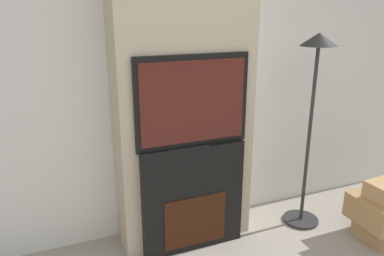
{
  "coord_description": "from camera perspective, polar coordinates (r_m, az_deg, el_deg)",
  "views": [
    {
      "loc": [
        -0.95,
        -0.74,
        1.82
      ],
      "look_at": [
        0.0,
        1.64,
        0.98
      ],
      "focal_mm": 35.0,
      "sensor_mm": 36.0,
      "label": 1
    }
  ],
  "objects": [
    {
      "name": "floor_lamp",
      "position": [
        3.13,
        18.08,
        5.51
      ],
      "size": [
        0.3,
        0.3,
        1.63
      ],
      "color": "#262628",
      "rests_on": "ground_plane"
    },
    {
      "name": "chimney_breast",
      "position": [
        2.77,
        -1.38,
        8.29
      ],
      "size": [
        1.03,
        0.36,
        2.7
      ],
      "color": "tan",
      "rests_on": "ground_plane"
    },
    {
      "name": "wall_back",
      "position": [
        2.96,
        -2.81,
        8.91
      ],
      "size": [
        6.0,
        0.06,
        2.7
      ],
      "color": "silver",
      "rests_on": "ground_plane"
    },
    {
      "name": "television",
      "position": [
        2.64,
        0.03,
        4.09
      ],
      "size": [
        0.84,
        0.07,
        0.66
      ],
      "color": "black",
      "rests_on": "fireplace"
    },
    {
      "name": "fireplace",
      "position": [
        2.92,
        0.01,
        -10.54
      ],
      "size": [
        0.8,
        0.15,
        0.85
      ],
      "color": "black",
      "rests_on": "ground_plane"
    }
  ]
}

